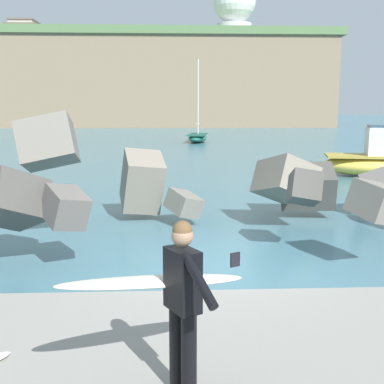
{
  "coord_description": "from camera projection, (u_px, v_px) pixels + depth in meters",
  "views": [
    {
      "loc": [
        -0.76,
        -9.02,
        3.05
      ],
      "look_at": [
        -0.33,
        0.5,
        1.4
      ],
      "focal_mm": 45.58,
      "sensor_mm": 36.0,
      "label": 1
    }
  ],
  "objects": [
    {
      "name": "ground_plane",
      "position": [
        210.0,
        267.0,
        9.43
      ],
      "size": [
        400.0,
        400.0,
        0.0
      ],
      "primitive_type": "plane",
      "color": "#42707F"
    },
    {
      "name": "walkway_path",
      "position": [
        239.0,
        372.0,
        5.48
      ],
      "size": [
        48.0,
        4.4,
        0.24
      ],
      "primitive_type": "cube",
      "color": "gray",
      "rests_on": "ground"
    },
    {
      "name": "breakwater_jetty",
      "position": [
        154.0,
        190.0,
        10.88
      ],
      "size": [
        27.86,
        7.2,
        3.01
      ],
      "color": "slate",
      "rests_on": "ground"
    },
    {
      "name": "surfer_with_board",
      "position": [
        174.0,
        293.0,
        4.72
      ],
      "size": [
        2.01,
        1.5,
        1.78
      ],
      "color": "black",
      "rests_on": "walkway_path"
    },
    {
      "name": "boat_near_left",
      "position": [
        198.0,
        137.0,
        43.95
      ],
      "size": [
        2.33,
        5.03,
        7.32
      ],
      "color": "#1E6656",
      "rests_on": "ground"
    },
    {
      "name": "boat_mid_left",
      "position": [
        375.0,
        160.0,
        21.95
      ],
      "size": [
        4.85,
        2.96,
        2.31
      ],
      "color": "#EAC64C",
      "rests_on": "ground"
    },
    {
      "name": "headland_bluff",
      "position": [
        110.0,
        84.0,
        93.52
      ],
      "size": [
        76.32,
        42.92,
        15.12
      ],
      "color": "#847056",
      "rests_on": "ground"
    },
    {
      "name": "radar_dome",
      "position": [
        234.0,
        7.0,
        87.03
      ],
      "size": [
        7.69,
        7.69,
        10.56
      ],
      "color": "silver",
      "rests_on": "headland_bluff"
    },
    {
      "name": "station_building_west",
      "position": [
        23.0,
        35.0,
        95.23
      ],
      "size": [
        5.78,
        5.89,
        3.93
      ],
      "color": "silver",
      "rests_on": "headland_bluff"
    },
    {
      "name": "station_building_central",
      "position": [
        26.0,
        34.0,
        97.96
      ],
      "size": [
        4.93,
        7.91,
        5.08
      ],
      "color": "#B2ADA3",
      "rests_on": "headland_bluff"
    }
  ]
}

